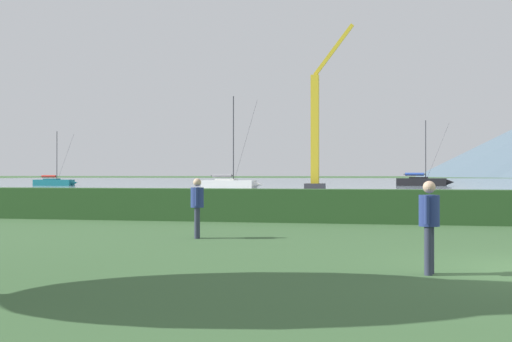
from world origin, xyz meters
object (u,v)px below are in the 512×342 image
(sailboat_slip_2, at_px, (54,182))
(person_standing_walker, at_px, (197,203))
(sailboat_slip_3, at_px, (230,183))
(dock_crane, at_px, (316,140))
(sailboat_slip_5, at_px, (422,181))
(person_seated_viewer, at_px, (429,219))

(sailboat_slip_2, distance_m, person_standing_walker, 83.90)
(sailboat_slip_3, height_order, dock_crane, dock_crane)
(sailboat_slip_2, relative_size, person_standing_walker, 4.97)
(sailboat_slip_3, height_order, person_standing_walker, sailboat_slip_3)
(sailboat_slip_2, bearing_deg, person_standing_walker, -60.82)
(sailboat_slip_2, distance_m, sailboat_slip_5, 55.16)
(person_seated_viewer, bearing_deg, sailboat_slip_2, 136.65)
(person_standing_walker, height_order, dock_crane, dock_crane)
(sailboat_slip_5, relative_size, dock_crane, 0.57)
(person_seated_viewer, bearing_deg, sailboat_slip_3, 120.56)
(sailboat_slip_3, bearing_deg, dock_crane, -33.88)
(dock_crane, bearing_deg, sailboat_slip_3, 140.10)
(sailboat_slip_5, xyz_separation_m, person_seated_viewer, (-4.68, -86.21, 0.29))
(person_seated_viewer, distance_m, dock_crane, 54.22)
(person_standing_walker, xyz_separation_m, dock_crane, (-1.80, 48.23, 4.24))
(sailboat_slip_5, xyz_separation_m, person_standing_walker, (-10.51, -80.93, 0.29))
(person_seated_viewer, bearing_deg, sailboat_slip_5, 100.65)
(sailboat_slip_5, relative_size, person_standing_walker, 5.90)
(sailboat_slip_5, xyz_separation_m, dock_crane, (-12.31, -32.70, 4.54))
(sailboat_slip_3, distance_m, person_seated_viewer, 65.87)
(sailboat_slip_2, relative_size, person_seated_viewer, 4.97)
(sailboat_slip_2, relative_size, sailboat_slip_5, 0.84)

